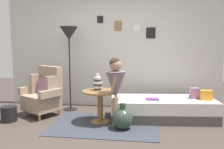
# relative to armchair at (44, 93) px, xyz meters

# --- Properties ---
(ground_plane) EXTENTS (12.00, 12.00, 0.00)m
(ground_plane) POSITION_rel_armchair_xyz_m (1.23, -1.05, -0.44)
(ground_plane) COLOR #423833
(gallery_wall) EXTENTS (4.80, 0.12, 2.60)m
(gallery_wall) POSITION_rel_armchair_xyz_m (1.23, 0.90, 0.86)
(gallery_wall) COLOR beige
(gallery_wall) RESTS_ON ground
(rug) EXTENTS (1.83, 1.27, 0.01)m
(rug) POSITION_rel_armchair_xyz_m (1.30, -0.45, -0.43)
(rug) COLOR #333842
(rug) RESTS_ON ground
(armchair) EXTENTS (0.90, 0.83, 0.97)m
(armchair) POSITION_rel_armchair_xyz_m (0.00, 0.00, 0.00)
(armchair) COLOR tan
(armchair) RESTS_ON ground
(daybed) EXTENTS (1.97, 0.99, 0.40)m
(daybed) POSITION_rel_armchair_xyz_m (2.32, 0.03, -0.24)
(daybed) COLOR #4C4742
(daybed) RESTS_ON ground
(pillow_head) EXTENTS (0.21, 0.13, 0.18)m
(pillow_head) POSITION_rel_armchair_xyz_m (3.09, 0.01, 0.05)
(pillow_head) COLOR orange
(pillow_head) RESTS_ON daybed
(pillow_mid) EXTENTS (0.19, 0.15, 0.20)m
(pillow_mid) POSITION_rel_armchair_xyz_m (2.91, 0.11, 0.06)
(pillow_mid) COLOR gray
(pillow_mid) RESTS_ON daybed
(side_table) EXTENTS (0.64, 0.64, 0.58)m
(side_table) POSITION_rel_armchair_xyz_m (1.20, -0.30, -0.02)
(side_table) COLOR olive
(side_table) RESTS_ON ground
(vase_striped) EXTENTS (0.17, 0.17, 0.30)m
(vase_striped) POSITION_rel_armchair_xyz_m (1.14, -0.24, 0.27)
(vase_striped) COLOR #2D384C
(vase_striped) RESTS_ON side_table
(floor_lamp) EXTENTS (0.37, 0.37, 1.78)m
(floor_lamp) POSITION_rel_armchair_xyz_m (0.40, 0.43, 1.11)
(floor_lamp) COLOR black
(floor_lamp) RESTS_ON ground
(person_child) EXTENTS (0.34, 0.34, 1.18)m
(person_child) POSITION_rel_armchair_xyz_m (1.49, -0.46, 0.32)
(person_child) COLOR #A37A60
(person_child) RESTS_ON ground
(book_on_daybed) EXTENTS (0.23, 0.18, 0.03)m
(book_on_daybed) POSITION_rel_armchair_xyz_m (2.13, -0.12, -0.02)
(book_on_daybed) COLOR #6A388D
(book_on_daybed) RESTS_ON daybed
(demijohn_near) EXTENTS (0.35, 0.35, 0.44)m
(demijohn_near) POSITION_rel_armchair_xyz_m (1.63, -0.60, -0.26)
(demijohn_near) COLOR #2D3D33
(demijohn_near) RESTS_ON ground
(magazine_basket) EXTENTS (0.28, 0.28, 0.28)m
(magazine_basket) POSITION_rel_armchair_xyz_m (-0.47, -0.48, -0.30)
(magazine_basket) COLOR black
(magazine_basket) RESTS_ON ground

